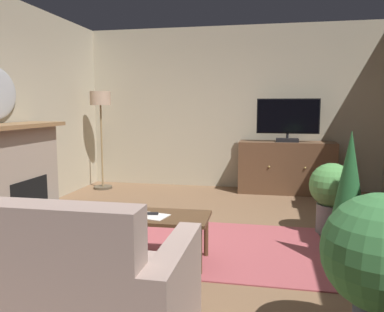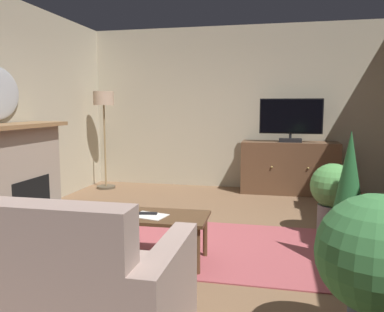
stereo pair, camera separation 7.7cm
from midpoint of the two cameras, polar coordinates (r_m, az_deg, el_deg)
ground_plane at (r=4.17m, az=0.18°, el=-13.50°), size 5.77×7.01×0.04m
wall_back at (r=7.13m, az=5.29°, el=6.93°), size 5.77×0.10×2.85m
rug_central at (r=4.23m, az=1.15°, el=-12.85°), size 2.44×1.67×0.01m
fireplace at (r=5.26m, az=-24.48°, el=-2.87°), size 0.87×1.51×1.25m
tv_cabinet at (r=6.82m, az=13.16°, el=-1.79°), size 1.58×0.56×0.87m
television at (r=6.69m, az=13.38°, el=5.23°), size 1.01×0.20×0.71m
coffee_table at (r=3.71m, az=-5.21°, el=-9.41°), size 0.92×0.55×0.45m
tv_remote at (r=3.72m, az=-6.82°, el=-8.31°), size 0.18×0.08×0.02m
folded_newspaper at (r=3.68m, az=-6.56°, el=-8.61°), size 0.34×0.28×0.01m
sofa_floral at (r=2.61m, az=-18.58°, el=-18.71°), size 1.45×0.91×0.97m
potted_plant_tall_palm_by_window at (r=4.77m, az=19.09°, el=-4.99°), size 0.50×0.50×0.82m
potted_plant_leafy_by_curtain at (r=3.83m, az=21.22°, el=-5.00°), size 0.36×0.36×1.25m
potted_plant_small_fern_corner at (r=2.50m, az=24.84°, el=-13.30°), size 0.66×0.66×0.98m
cat at (r=4.85m, az=-9.86°, el=-8.95°), size 0.35×0.62×0.23m
floor_lamp at (r=7.08m, az=-13.38°, el=6.33°), size 0.35×0.35×1.71m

